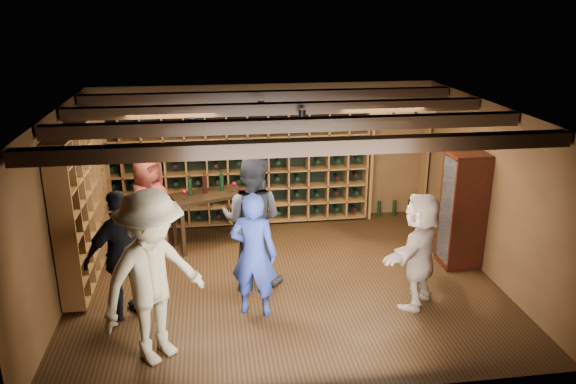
{
  "coord_description": "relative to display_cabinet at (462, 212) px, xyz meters",
  "views": [
    {
      "loc": [
        -0.98,
        -7.2,
        3.89
      ],
      "look_at": [
        0.07,
        0.2,
        1.31
      ],
      "focal_mm": 35.0,
      "sensor_mm": 36.0,
      "label": 1
    }
  ],
  "objects": [
    {
      "name": "ground",
      "position": [
        -2.71,
        -0.2,
        -0.86
      ],
      "size": [
        6.0,
        6.0,
        0.0
      ],
      "primitive_type": "plane",
      "color": "black",
      "rests_on": "ground"
    },
    {
      "name": "wine_rack_left",
      "position": [
        -5.54,
        0.62,
        0.29
      ],
      "size": [
        0.3,
        2.65,
        2.2
      ],
      "color": "brown",
      "rests_on": "ground"
    },
    {
      "name": "guest_red_floral",
      "position": [
        -4.67,
        0.97,
        -0.03
      ],
      "size": [
        0.91,
        0.97,
        1.66
      ],
      "primitive_type": "imported",
      "rotation": [
        0.0,
        0.0,
        0.93
      ],
      "color": "maroon",
      "rests_on": "ground"
    },
    {
      "name": "man_grey_suit",
      "position": [
        -3.17,
        -0.05,
        0.08
      ],
      "size": [
        1.1,
        0.99,
        1.86
      ],
      "primitive_type": "imported",
      "rotation": [
        0.0,
        0.0,
        2.76
      ],
      "color": "black",
      "rests_on": "ground"
    },
    {
      "name": "display_cabinet",
      "position": [
        0.0,
        0.0,
        0.0
      ],
      "size": [
        0.55,
        0.5,
        1.75
      ],
      "color": "black",
      "rests_on": "ground"
    },
    {
      "name": "guest_khaki",
      "position": [
        -4.38,
        -1.78,
        0.15
      ],
      "size": [
        1.47,
        1.43,
        2.02
      ],
      "primitive_type": "imported",
      "rotation": [
        0.0,
        0.0,
        0.73
      ],
      "color": "#807858",
      "rests_on": "ground"
    },
    {
      "name": "wine_rack_back",
      "position": [
        -3.24,
        2.13,
        0.29
      ],
      "size": [
        4.65,
        0.3,
        2.2
      ],
      "color": "brown",
      "rests_on": "ground"
    },
    {
      "name": "guest_beige",
      "position": [
        -1.06,
        -1.04,
        -0.07
      ],
      "size": [
        1.31,
        1.4,
        1.57
      ],
      "primitive_type": "imported",
      "rotation": [
        0.0,
        0.0,
        3.99
      ],
      "color": "tan",
      "rests_on": "ground"
    },
    {
      "name": "guest_woman_black",
      "position": [
        -4.84,
        -0.8,
        -0.01
      ],
      "size": [
        1.07,
        0.85,
        1.7
      ],
      "primitive_type": "imported",
      "rotation": [
        0.0,
        0.0,
        3.65
      ],
      "color": "black",
      "rests_on": "ground"
    },
    {
      "name": "tasting_table",
      "position": [
        -3.76,
        1.29,
        -0.07
      ],
      "size": [
        1.31,
        0.95,
        1.17
      ],
      "rotation": [
        0.0,
        0.0,
        0.34
      ],
      "color": "black",
      "rests_on": "ground"
    },
    {
      "name": "man_blue_shirt",
      "position": [
        -3.22,
        -0.96,
        -0.03
      ],
      "size": [
        0.69,
        0.56,
        1.65
      ],
      "primitive_type": "imported",
      "rotation": [
        0.0,
        0.0,
        2.84
      ],
      "color": "navy",
      "rests_on": "ground"
    },
    {
      "name": "crate_shelf",
      "position": [
        -0.31,
        2.12,
        0.71
      ],
      "size": [
        1.2,
        0.32,
        2.07
      ],
      "color": "brown",
      "rests_on": "ground"
    },
    {
      "name": "room_shell",
      "position": [
        -2.71,
        -0.15,
        1.56
      ],
      "size": [
        6.0,
        6.0,
        6.0
      ],
      "color": "#56381D",
      "rests_on": "ground"
    }
  ]
}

